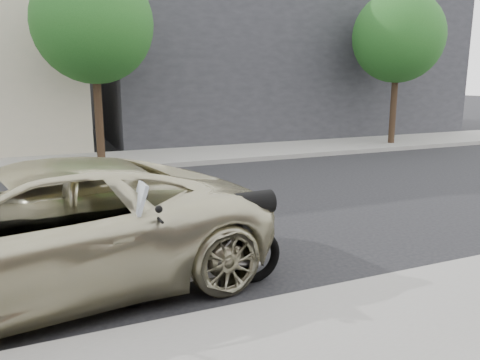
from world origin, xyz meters
The scene contains 7 objects.
ground centered at (0.00, 0.00, 0.00)m, with size 120.00×120.00×0.00m, color black.
far_sidewalk centered at (0.00, -6.50, 0.07)m, with size 44.00×3.00×0.15m, color gray.
far_building_dark centered at (-7.00, -13.50, 3.50)m, with size 16.00×11.00×7.00m.
street_tree_left centered at (-9.00, -6.00, 4.14)m, with size 3.40×3.40×5.70m.
street_tree_mid centered at (2.00, -6.00, 4.14)m, with size 3.40×3.40×5.70m.
motorcycle centered at (1.85, 3.25, 0.63)m, with size 2.33×0.81×1.47m.
minivan centered at (3.87, 2.53, 0.81)m, with size 2.69×5.83×1.62m, color beige.
Camera 1 is at (3.63, 8.44, 2.61)m, focal length 35.00 mm.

